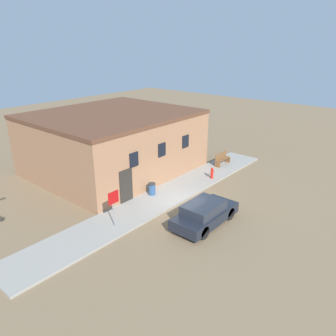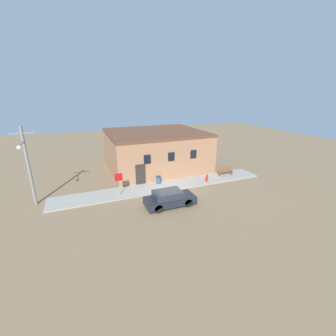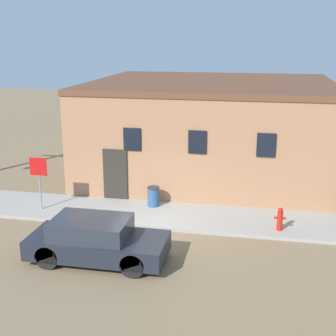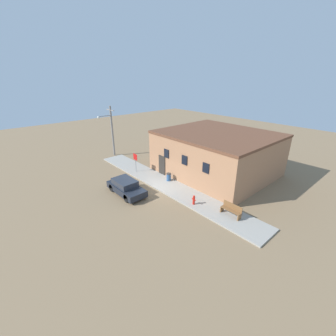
% 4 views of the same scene
% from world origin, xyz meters
% --- Properties ---
extents(ground_plane, '(80.00, 80.00, 0.00)m').
position_xyz_m(ground_plane, '(0.00, 0.00, 0.00)').
color(ground_plane, '#846B4C').
extents(sidewalk, '(21.30, 2.64, 0.12)m').
position_xyz_m(sidewalk, '(0.00, 1.32, 0.06)').
color(sidewalk, '#9E998E').
rests_on(sidewalk, ground).
extents(brick_building, '(11.21, 9.96, 4.52)m').
position_xyz_m(brick_building, '(1.27, 7.56, 2.26)').
color(brick_building, '#A87551').
rests_on(brick_building, ground).
extents(fire_hydrant, '(0.40, 0.19, 0.83)m').
position_xyz_m(fire_hydrant, '(4.44, 0.59, 0.54)').
color(fire_hydrant, red).
rests_on(fire_hydrant, sidewalk).
extents(stop_sign, '(0.69, 0.06, 2.05)m').
position_xyz_m(stop_sign, '(-4.52, 0.89, 1.56)').
color(stop_sign, gray).
rests_on(stop_sign, sidewalk).
extents(bench, '(1.62, 0.44, 0.96)m').
position_xyz_m(bench, '(7.41, 1.55, 0.60)').
color(bench, brown).
rests_on(bench, sidewalk).
extents(trash_bin, '(0.48, 0.48, 0.77)m').
position_xyz_m(trash_bin, '(-0.35, 2.07, 0.51)').
color(trash_bin, '#2D517F').
rests_on(trash_bin, sidewalk).
extents(parked_car, '(4.16, 1.80, 1.33)m').
position_xyz_m(parked_car, '(-1.07, -2.51, 0.65)').
color(parked_car, black).
rests_on(parked_car, ground).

